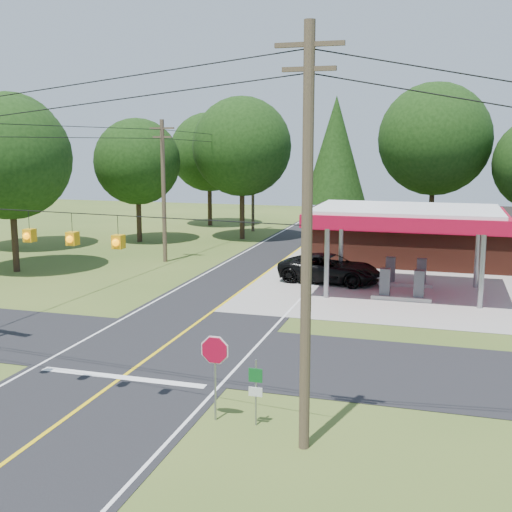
# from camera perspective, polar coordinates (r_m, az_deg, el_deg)

# --- Properties ---
(ground) EXTENTS (120.00, 120.00, 0.00)m
(ground) POSITION_cam_1_polar(r_m,az_deg,el_deg) (27.28, -8.27, -8.09)
(ground) COLOR #38521D
(ground) RESTS_ON ground
(main_highway) EXTENTS (8.00, 120.00, 0.02)m
(main_highway) POSITION_cam_1_polar(r_m,az_deg,el_deg) (27.28, -8.27, -8.07)
(main_highway) COLOR black
(main_highway) RESTS_ON ground
(cross_road) EXTENTS (70.00, 7.00, 0.02)m
(cross_road) POSITION_cam_1_polar(r_m,az_deg,el_deg) (27.28, -8.27, -8.06)
(cross_road) COLOR black
(cross_road) RESTS_ON ground
(lane_center_yellow) EXTENTS (0.15, 110.00, 0.00)m
(lane_center_yellow) POSITION_cam_1_polar(r_m,az_deg,el_deg) (27.28, -8.27, -8.04)
(lane_center_yellow) COLOR yellow
(lane_center_yellow) RESTS_ON main_highway
(gas_canopy) EXTENTS (10.60, 7.40, 4.88)m
(gas_canopy) POSITION_cam_1_polar(r_m,az_deg,el_deg) (36.81, 13.22, 3.29)
(gas_canopy) COLOR gray
(gas_canopy) RESTS_ON ground
(convenience_store) EXTENTS (16.40, 7.55, 3.80)m
(convenience_store) POSITION_cam_1_polar(r_m,az_deg,el_deg) (46.97, 15.02, 1.75)
(convenience_store) COLOR #532317
(convenience_store) RESTS_ON ground
(utility_pole_near_right) EXTENTS (1.80, 0.30, 11.50)m
(utility_pole_near_right) POSITION_cam_1_polar(r_m,az_deg,el_deg) (17.06, 4.53, 1.58)
(utility_pole_near_right) COLOR #473828
(utility_pole_near_right) RESTS_ON ground
(utility_pole_far_left) EXTENTS (1.80, 0.30, 10.00)m
(utility_pole_far_left) POSITION_cam_1_polar(r_m,az_deg,el_deg) (45.75, -8.22, 5.92)
(utility_pole_far_left) COLOR #473828
(utility_pole_far_left) RESTS_ON ground
(utility_pole_north) EXTENTS (0.30, 0.30, 9.50)m
(utility_pole_north) POSITION_cam_1_polar(r_m,az_deg,el_deg) (61.17, -0.28, 6.64)
(utility_pole_north) COLOR #473828
(utility_pole_north) RESTS_ON ground
(overhead_beacons) EXTENTS (17.04, 2.04, 1.03)m
(overhead_beacons) POSITION_cam_1_polar(r_m,az_deg,el_deg) (21.31, -17.88, 3.52)
(overhead_beacons) COLOR black
(overhead_beacons) RESTS_ON ground
(treeline_backdrop) EXTENTS (70.27, 51.59, 13.30)m
(treeline_backdrop) POSITION_cam_1_polar(r_m,az_deg,el_deg) (48.60, 4.36, 8.93)
(treeline_backdrop) COLOR #332316
(treeline_backdrop) RESTS_ON ground
(suv_car) EXTENTS (6.88, 6.88, 1.72)m
(suv_car) POSITION_cam_1_polar(r_m,az_deg,el_deg) (39.30, 6.58, -1.12)
(suv_car) COLOR black
(suv_car) RESTS_ON ground
(octagonal_stop_sign) EXTENTS (0.94, 0.09, 2.73)m
(octagonal_stop_sign) POSITION_cam_1_polar(r_m,az_deg,el_deg) (19.72, -3.69, -8.92)
(octagonal_stop_sign) COLOR gray
(octagonal_stop_sign) RESTS_ON ground
(route_sign_post) EXTENTS (0.43, 0.09, 2.08)m
(route_sign_post) POSITION_cam_1_polar(r_m,az_deg,el_deg) (19.62, -0.03, -11.55)
(route_sign_post) COLOR gray
(route_sign_post) RESTS_ON ground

